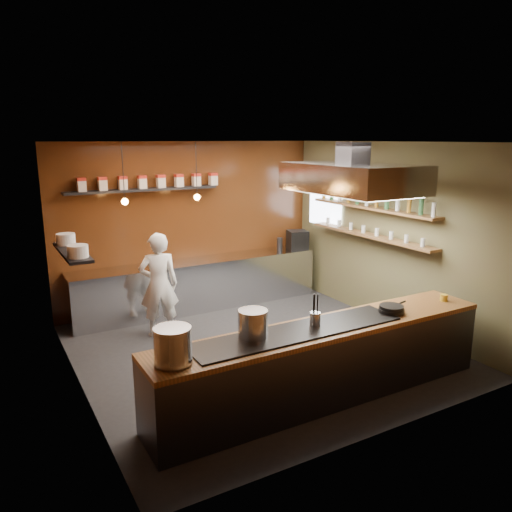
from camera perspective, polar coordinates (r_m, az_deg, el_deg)
floor at (r=7.51m, az=0.29°, el=-10.66°), size 5.00×5.00×0.00m
back_wall at (r=9.24m, az=-7.45°, el=3.55°), size 5.00×0.00×5.00m
left_wall at (r=6.22m, az=-20.13°, el=-1.96°), size 0.00×5.00×5.00m
right_wall at (r=8.53m, az=15.04°, el=2.38°), size 0.00×5.00×5.00m
ceiling at (r=6.86m, az=0.32°, el=12.89°), size 5.00×5.00×0.00m
window_pane at (r=9.71m, az=7.92°, el=6.38°), size 0.00×1.00×1.00m
prep_counter at (r=9.18m, az=-6.47°, el=-3.22°), size 4.60×0.65×0.90m
pass_counter at (r=6.10m, az=7.92°, el=-11.89°), size 4.40×0.72×0.94m
tin_shelf at (r=8.72m, az=-12.75°, el=7.39°), size 2.60×0.26×0.04m
plate_shelf at (r=7.19m, az=-20.28°, el=0.43°), size 0.30×1.40×0.04m
bottle_shelf_upper at (r=8.57m, az=13.04°, el=5.39°), size 0.26×2.80×0.04m
bottle_shelf_lower at (r=8.65m, az=12.87°, el=2.31°), size 0.26×2.80×0.04m
extractor_hood at (r=7.30m, az=10.90°, el=8.79°), size 1.20×2.00×0.72m
pendant_left at (r=7.96m, az=-14.79°, el=6.39°), size 0.10×0.10×0.95m
pendant_right at (r=8.35m, az=-6.76°, el=7.04°), size 0.10×0.10×0.95m
storage_tins at (r=8.76m, az=-11.85°, el=8.32°), size 2.43×0.13×0.22m
plate_stacks at (r=7.17m, az=-20.34°, el=1.21°), size 0.26×1.16×0.16m
bottles at (r=8.55m, az=13.08°, el=6.32°), size 0.06×2.66×0.24m
wine_glasses at (r=8.63m, az=12.90°, el=2.86°), size 0.07×2.37×0.13m
stockpot_large at (r=4.92m, az=-9.49°, el=-10.01°), size 0.48×0.48×0.36m
stockpot_small at (r=5.45m, az=-0.35°, el=-7.73°), size 0.36×0.36×0.31m
utensil_crock at (r=5.83m, az=6.77°, el=-7.17°), size 0.13×0.13×0.16m
frying_pan at (r=6.48m, az=15.24°, el=-5.82°), size 0.48×0.32×0.08m
butter_jar at (r=7.17m, az=20.67°, el=-4.48°), size 0.12×0.12×0.09m
espresso_machine at (r=9.96m, az=4.77°, el=1.87°), size 0.45×0.43×0.37m
chef at (r=7.91m, az=-11.05°, el=-3.25°), size 0.67×0.51×1.66m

